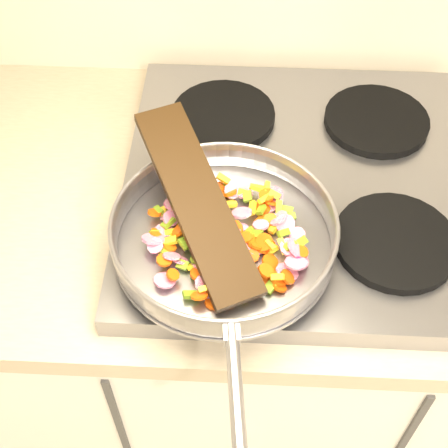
{
  "coord_description": "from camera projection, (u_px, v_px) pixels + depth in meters",
  "views": [
    {
      "loc": [
        -0.79,
        0.92,
        1.71
      ],
      "look_at": [
        -0.82,
        1.5,
        1.01
      ],
      "focal_mm": 50.0,
      "sensor_mm": 36.0,
      "label": 1
    }
  ],
  "objects": [
    {
      "name": "wooden_spatula",
      "position": [
        197.0,
        200.0,
        0.91
      ],
      "size": [
        0.21,
        0.33,
        0.1
      ],
      "primitive_type": "cube",
      "rotation": [
        0.0,
        -0.26,
        2.03
      ],
      "color": "black",
      "rests_on": "saute_pan"
    },
    {
      "name": "cooktop",
      "position": [
        300.0,
        184.0,
        1.07
      ],
      "size": [
        0.6,
        0.6,
        0.04
      ],
      "primitive_type": "cube",
      "color": "#939399",
      "rests_on": "counter_top"
    },
    {
      "name": "grate_br",
      "position": [
        376.0,
        121.0,
        1.14
      ],
      "size": [
        0.19,
        0.19,
        0.02
      ],
      "primitive_type": "cylinder",
      "color": "black",
      "rests_on": "cooktop"
    },
    {
      "name": "grate_fl",
      "position": [
        214.0,
        234.0,
        0.97
      ],
      "size": [
        0.19,
        0.19,
        0.02
      ],
      "primitive_type": "cylinder",
      "color": "black",
      "rests_on": "cooktop"
    },
    {
      "name": "vegetable_heap",
      "position": [
        228.0,
        235.0,
        0.93
      ],
      "size": [
        0.26,
        0.25,
        0.05
      ],
      "color": "yellow",
      "rests_on": "saute_pan"
    },
    {
      "name": "grate_fr",
      "position": [
        396.0,
        242.0,
        0.96
      ],
      "size": [
        0.19,
        0.19,
        0.02
      ],
      "primitive_type": "cylinder",
      "color": "black",
      "rests_on": "cooktop"
    },
    {
      "name": "saute_pan",
      "position": [
        224.0,
        233.0,
        0.92
      ],
      "size": [
        0.38,
        0.54,
        0.06
      ],
      "rotation": [
        0.0,
        0.0,
        0.11
      ],
      "color": "#9E9EA5",
      "rests_on": "grate_fl"
    },
    {
      "name": "grate_bl",
      "position": [
        223.0,
        115.0,
        1.15
      ],
      "size": [
        0.19,
        0.19,
        0.02
      ],
      "primitive_type": "cylinder",
      "color": "black",
      "rests_on": "cooktop"
    }
  ]
}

